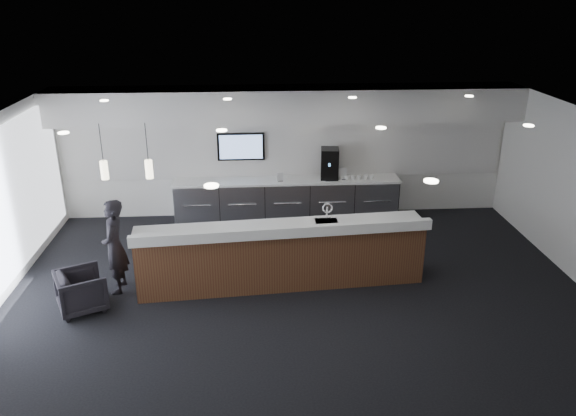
{
  "coord_description": "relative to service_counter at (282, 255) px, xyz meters",
  "views": [
    {
      "loc": [
        -0.75,
        -8.22,
        4.95
      ],
      "look_at": [
        -0.12,
        1.3,
        1.19
      ],
      "focal_mm": 35.0,
      "sensor_mm": 36.0,
      "label": 1
    }
  ],
  "objects": [
    {
      "name": "cup_4",
      "position": [
        1.62,
        2.91,
        0.42
      ],
      "size": [
        0.14,
        0.14,
        0.1
      ],
      "primitive_type": "imported",
      "rotation": [
        0.0,
        0.0,
        2.58
      ],
      "color": "white",
      "rests_on": "back_credenza"
    },
    {
      "name": "ceiling_can_lights",
      "position": [
        0.28,
        -0.62,
        2.39
      ],
      "size": [
        7.0,
        5.0,
        0.02
      ],
      "primitive_type": null,
      "color": "white",
      "rests_on": "ceiling"
    },
    {
      "name": "cup_1",
      "position": [
        2.04,
        2.91,
        0.42
      ],
      "size": [
        0.15,
        0.15,
        0.1
      ],
      "primitive_type": "imported",
      "rotation": [
        0.0,
        0.0,
        0.65
      ],
      "color": "white",
      "rests_on": "back_credenza"
    },
    {
      "name": "ceiling",
      "position": [
        0.28,
        -0.62,
        2.42
      ],
      "size": [
        10.0,
        8.0,
        0.02
      ],
      "primitive_type": "cube",
      "color": "black",
      "rests_on": "back_wall"
    },
    {
      "name": "info_sign_left",
      "position": [
        0.12,
        2.89,
        0.47
      ],
      "size": [
        0.14,
        0.05,
        0.19
      ],
      "primitive_type": "cube",
      "rotation": [
        0.0,
        0.0,
        0.22
      ],
      "color": "silver",
      "rests_on": "back_credenza"
    },
    {
      "name": "cup_2",
      "position": [
        1.9,
        2.91,
        0.42
      ],
      "size": [
        0.13,
        0.13,
        0.1
      ],
      "primitive_type": "imported",
      "rotation": [
        0.0,
        0.0,
        1.29
      ],
      "color": "white",
      "rests_on": "back_credenza"
    },
    {
      "name": "back_wall",
      "position": [
        0.28,
        3.38,
        0.92
      ],
      "size": [
        10.0,
        0.02,
        3.0
      ],
      "primitive_type": "cube",
      "color": "white",
      "rests_on": "ground"
    },
    {
      "name": "soffit_bulkhead",
      "position": [
        0.28,
        2.93,
        2.07
      ],
      "size": [
        10.0,
        0.9,
        0.7
      ],
      "primitive_type": "cube",
      "color": "silver",
      "rests_on": "back_wall"
    },
    {
      "name": "service_counter",
      "position": [
        0.0,
        0.0,
        0.0
      ],
      "size": [
        5.11,
        1.24,
        1.49
      ],
      "rotation": [
        0.0,
        0.0,
        0.08
      ],
      "color": "#522B1B",
      "rests_on": "ground"
    },
    {
      "name": "pendant_left",
      "position": [
        -2.12,
        0.18,
        1.67
      ],
      "size": [
        0.12,
        0.12,
        0.3
      ],
      "primitive_type": "cylinder",
      "color": "#FFF0C6",
      "rests_on": "ceiling"
    },
    {
      "name": "back_credenza",
      "position": [
        0.28,
        3.02,
        -0.1
      ],
      "size": [
        5.06,
        0.66,
        0.95
      ],
      "color": "#97999F",
      "rests_on": "ground"
    },
    {
      "name": "ground",
      "position": [
        0.28,
        -0.62,
        -0.58
      ],
      "size": [
        10.0,
        10.0,
        0.0
      ],
      "primitive_type": "plane",
      "color": "black",
      "rests_on": "ground"
    },
    {
      "name": "cup_3",
      "position": [
        1.76,
        2.91,
        0.42
      ],
      "size": [
        0.13,
        0.13,
        0.1
      ],
      "primitive_type": "imported",
      "rotation": [
        0.0,
        0.0,
        1.94
      ],
      "color": "white",
      "rests_on": "back_credenza"
    },
    {
      "name": "coffee_machine",
      "position": [
        1.24,
        3.05,
        0.71
      ],
      "size": [
        0.44,
        0.54,
        0.68
      ],
      "rotation": [
        0.0,
        0.0,
        -0.11
      ],
      "color": "black",
      "rests_on": "back_credenza"
    },
    {
      "name": "cup_5",
      "position": [
        1.48,
        2.91,
        0.42
      ],
      "size": [
        0.11,
        0.11,
        0.1
      ],
      "primitive_type": "imported",
      "rotation": [
        0.0,
        0.0,
        3.23
      ],
      "color": "white",
      "rests_on": "back_credenza"
    },
    {
      "name": "wall_tv",
      "position": [
        -0.72,
        3.28,
        1.07
      ],
      "size": [
        1.05,
        0.08,
        0.62
      ],
      "color": "black",
      "rests_on": "back_wall"
    },
    {
      "name": "armchair",
      "position": [
        -3.31,
        -0.63,
        -0.24
      ],
      "size": [
        0.99,
        0.98,
        0.68
      ],
      "primitive_type": "imported",
      "rotation": [
        0.0,
        0.0,
        2.01
      ],
      "color": "black",
      "rests_on": "ground"
    },
    {
      "name": "cup_0",
      "position": [
        2.18,
        2.91,
        0.42
      ],
      "size": [
        0.1,
        0.1,
        0.1
      ],
      "primitive_type": "imported",
      "color": "white",
      "rests_on": "back_credenza"
    },
    {
      "name": "alcove_panel",
      "position": [
        0.28,
        3.35,
        1.02
      ],
      "size": [
        9.8,
        0.06,
        1.4
      ],
      "primitive_type": "cube",
      "color": "silver",
      "rests_on": "back_wall"
    },
    {
      "name": "info_sign_right",
      "position": [
        1.51,
        2.92,
        0.51
      ],
      "size": [
        0.21,
        0.02,
        0.27
      ],
      "primitive_type": "cube",
      "rotation": [
        0.0,
        0.0,
        -0.02
      ],
      "color": "silver",
      "rests_on": "back_credenza"
    },
    {
      "name": "pendant_right",
      "position": [
        -2.82,
        0.18,
        1.67
      ],
      "size": [
        0.12,
        0.12,
        0.3
      ],
      "primitive_type": "cylinder",
      "color": "#FFF0C6",
      "rests_on": "ceiling"
    },
    {
      "name": "lounge_guest",
      "position": [
        -2.86,
        -0.02,
        0.26
      ],
      "size": [
        0.41,
        0.62,
        1.67
      ],
      "primitive_type": "imported",
      "rotation": [
        0.0,
        0.0,
        -1.55
      ],
      "color": "black",
      "rests_on": "ground"
    }
  ]
}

